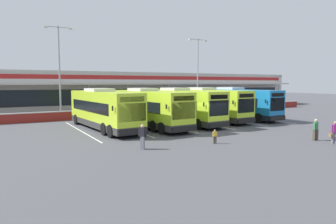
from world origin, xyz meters
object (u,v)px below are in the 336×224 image
object	(u,v)px
coach_bus_leftmost	(103,110)
coach_bus_right_centre	(207,105)
pedestrian_with_handbag	(335,132)
lamp_post_west	(59,66)
coach_bus_left_centre	(148,109)
coach_bus_rightmost	(236,104)
coach_bus_centre	(180,107)
lamp_post_centre	(198,70)
pedestrian_in_dark_coat	(316,129)
pedestrian_near_bin	(142,136)
pedestrian_child	(215,136)

from	to	relation	value
coach_bus_leftmost	coach_bus_right_centre	world-z (taller)	same
pedestrian_with_handbag	lamp_post_west	size ratio (longest dim) A/B	0.15
coach_bus_left_centre	coach_bus_right_centre	xyz separation A→B (m)	(8.32, 1.55, 0.00)
coach_bus_rightmost	lamp_post_west	size ratio (longest dim) A/B	1.12
coach_bus_centre	lamp_post_centre	distance (m)	15.46
lamp_post_west	lamp_post_centre	xyz separation A→B (m)	(20.18, 0.11, 0.00)
coach_bus_rightmost	lamp_post_centre	xyz separation A→B (m)	(1.47, 10.16, 4.50)
pedestrian_in_dark_coat	pedestrian_with_handbag	bearing A→B (deg)	-92.99
coach_bus_rightmost	coach_bus_centre	bearing A→B (deg)	-174.77
coach_bus_leftmost	coach_bus_right_centre	bearing A→B (deg)	4.04
coach_bus_left_centre	coach_bus_centre	size ratio (longest dim) A/B	1.00
coach_bus_centre	pedestrian_near_bin	world-z (taller)	coach_bus_centre
coach_bus_centre	pedestrian_child	size ratio (longest dim) A/B	12.23
pedestrian_with_handbag	lamp_post_centre	distance (m)	26.98
coach_bus_leftmost	lamp_post_centre	bearing A→B (deg)	30.70
coach_bus_right_centre	lamp_post_centre	bearing A→B (deg)	60.12
coach_bus_right_centre	lamp_post_west	bearing A→B (deg)	145.74
coach_bus_right_centre	coach_bus_rightmost	bearing A→B (deg)	-2.71
pedestrian_near_bin	pedestrian_child	bearing A→B (deg)	-9.30
coach_bus_leftmost	pedestrian_in_dark_coat	bearing A→B (deg)	-47.96
pedestrian_with_handbag	lamp_post_west	bearing A→B (deg)	118.43
coach_bus_rightmost	pedestrian_in_dark_coat	size ratio (longest dim) A/B	7.58
coach_bus_right_centre	pedestrian_child	xyz separation A→B (m)	(-7.80, -11.41, -1.24)
lamp_post_centre	coach_bus_centre	bearing A→B (deg)	-132.31
coach_bus_right_centre	coach_bus_left_centre	bearing A→B (deg)	-169.48
coach_bus_rightmost	coach_bus_right_centre	bearing A→B (deg)	177.29
pedestrian_in_dark_coat	pedestrian_near_bin	size ratio (longest dim) A/B	1.00
coach_bus_right_centre	pedestrian_child	distance (m)	13.88
pedestrian_with_handbag	lamp_post_west	world-z (taller)	lamp_post_west
coach_bus_right_centre	pedestrian_in_dark_coat	bearing A→B (deg)	-92.19
coach_bus_right_centre	lamp_post_west	size ratio (longest dim) A/B	1.12
pedestrian_with_handbag	lamp_post_centre	xyz separation A→B (m)	(6.34, 25.66, 5.43)
pedestrian_in_dark_coat	pedestrian_child	xyz separation A→B (m)	(-7.26, 2.78, -0.33)
coach_bus_left_centre	pedestrian_near_bin	bearing A→B (deg)	-117.61
pedestrian_with_handbag	lamp_post_west	xyz separation A→B (m)	(-13.83, 25.55, 5.43)
coach_bus_rightmost	pedestrian_in_dark_coat	distance (m)	14.82
coach_bus_right_centre	pedestrian_near_bin	world-z (taller)	coach_bus_right_centre
coach_bus_left_centre	coach_bus_right_centre	distance (m)	8.46
coach_bus_rightmost	lamp_post_west	bearing A→B (deg)	151.76
coach_bus_right_centre	coach_bus_centre	bearing A→B (deg)	-166.98
coach_bus_right_centre	pedestrian_in_dark_coat	world-z (taller)	coach_bus_right_centre
pedestrian_with_handbag	pedestrian_child	size ratio (longest dim) A/B	1.61
coach_bus_left_centre	pedestrian_child	bearing A→B (deg)	-87.01
coach_bus_leftmost	coach_bus_centre	size ratio (longest dim) A/B	1.00
pedestrian_child	lamp_post_west	distance (m)	23.00
pedestrian_near_bin	lamp_post_west	world-z (taller)	lamp_post_west
pedestrian_near_bin	lamp_post_west	bearing A→B (deg)	93.99
coach_bus_centre	lamp_post_centre	xyz separation A→B (m)	(9.95, 10.94, 4.50)
coach_bus_rightmost	pedestrian_with_handbag	xyz separation A→B (m)	(-4.87, -15.50, -0.93)
coach_bus_right_centre	pedestrian_child	size ratio (longest dim) A/B	12.23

